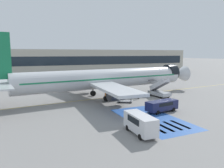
% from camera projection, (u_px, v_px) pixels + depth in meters
% --- Properties ---
extents(ground_plane, '(600.00, 600.00, 0.00)m').
position_uv_depth(ground_plane, '(98.00, 98.00, 44.18)').
color(ground_plane, gray).
extents(apron_leadline_yellow, '(79.60, 7.67, 0.01)m').
position_uv_depth(apron_leadline_yellow, '(107.00, 98.00, 44.27)').
color(apron_leadline_yellow, gold).
rests_on(apron_leadline_yellow, ground_plane).
extents(apron_stand_patch_blue, '(6.75, 13.34, 0.01)m').
position_uv_depth(apron_stand_patch_blue, '(152.00, 119.00, 30.02)').
color(apron_stand_patch_blue, '#2856A8').
rests_on(apron_stand_patch_blue, ground_plane).
extents(apron_walkway_bar_0, '(0.44, 3.60, 0.01)m').
position_uv_depth(apron_walkway_bar_0, '(148.00, 130.00, 25.61)').
color(apron_walkway_bar_0, silver).
rests_on(apron_walkway_bar_0, ground_plane).
extents(apron_walkway_bar_1, '(0.44, 3.60, 0.01)m').
position_uv_depth(apron_walkway_bar_1, '(156.00, 128.00, 26.10)').
color(apron_walkway_bar_1, silver).
rests_on(apron_walkway_bar_1, ground_plane).
extents(apron_walkway_bar_2, '(0.44, 3.60, 0.01)m').
position_uv_depth(apron_walkway_bar_2, '(164.00, 127.00, 26.59)').
color(apron_walkway_bar_2, silver).
rests_on(apron_walkway_bar_2, ground_plane).
extents(apron_walkway_bar_3, '(0.44, 3.60, 0.01)m').
position_uv_depth(apron_walkway_bar_3, '(172.00, 126.00, 27.08)').
color(apron_walkway_bar_3, silver).
rests_on(apron_walkway_bar_3, ground_plane).
extents(apron_walkway_bar_4, '(0.44, 3.60, 0.01)m').
position_uv_depth(apron_walkway_bar_4, '(180.00, 124.00, 27.57)').
color(apron_walkway_bar_4, silver).
rests_on(apron_walkway_bar_4, ground_plane).
extents(airliner, '(46.02, 31.41, 12.19)m').
position_uv_depth(airliner, '(104.00, 79.00, 43.40)').
color(airliner, silver).
rests_on(airliner, ground_plane).
extents(boarding_stairs_forward, '(2.64, 5.39, 4.04)m').
position_uv_depth(boarding_stairs_forward, '(159.00, 92.00, 45.15)').
color(boarding_stairs_forward, '#ADB2BA').
rests_on(boarding_stairs_forward, ground_plane).
extents(fuel_tanker, '(8.77, 3.68, 3.56)m').
position_uv_depth(fuel_tanker, '(62.00, 79.00, 60.86)').
color(fuel_tanker, '#38383D').
rests_on(fuel_tanker, ground_plane).
extents(service_van_0, '(2.00, 5.01, 2.21)m').
position_uv_depth(service_van_0, '(140.00, 122.00, 24.15)').
color(service_van_0, silver).
rests_on(service_van_0, ground_plane).
extents(service_van_1, '(5.47, 2.52, 1.72)m').
position_uv_depth(service_van_1, '(162.00, 105.00, 33.43)').
color(service_van_1, '#1E234C').
rests_on(service_van_1, ground_plane).
extents(baggage_cart, '(3.00, 2.62, 0.87)m').
position_uv_depth(baggage_cart, '(125.00, 101.00, 39.91)').
color(baggage_cart, gray).
rests_on(baggage_cart, ground_plane).
extents(ground_crew_0, '(0.45, 0.48, 1.70)m').
position_uv_depth(ground_crew_0, '(138.00, 94.00, 42.85)').
color(ground_crew_0, black).
rests_on(ground_crew_0, ground_plane).
extents(ground_crew_1, '(0.35, 0.48, 1.84)m').
position_uv_depth(ground_crew_1, '(106.00, 96.00, 40.57)').
color(ground_crew_1, '#2D2D33').
rests_on(ground_crew_1, ground_plane).
extents(terminal_building, '(106.63, 12.10, 10.54)m').
position_uv_depth(terminal_building, '(84.00, 61.00, 100.62)').
color(terminal_building, '#B2AD9E').
rests_on(terminal_building, ground_plane).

